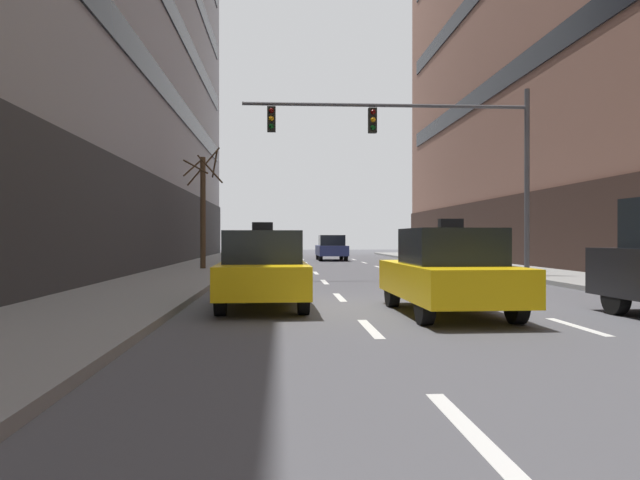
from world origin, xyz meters
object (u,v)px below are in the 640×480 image
at_px(car_driving_0, 275,250).
at_px(taxi_driving_3, 263,270).
at_px(taxi_driving_1, 448,272).
at_px(taxi_driving_2, 278,247).
at_px(traffic_signal_0, 428,142).
at_px(car_driving_4, 331,248).
at_px(street_tree_0, 203,206).

distance_m(car_driving_0, taxi_driving_3, 17.16).
distance_m(taxi_driving_1, taxi_driving_2, 29.37).
bearing_deg(traffic_signal_0, car_driving_0, 120.28).
xyz_separation_m(taxi_driving_1, traffic_signal_0, (1.93, 9.43, 3.89)).
relative_size(taxi_driving_3, traffic_signal_0, 0.43).
relative_size(taxi_driving_1, taxi_driving_2, 1.01).
bearing_deg(car_driving_4, taxi_driving_2, 146.05).
bearing_deg(taxi_driving_3, taxi_driving_2, 89.63).
bearing_deg(car_driving_4, car_driving_0, -112.45).
relative_size(taxi_driving_1, taxi_driving_3, 1.02).
xyz_separation_m(taxi_driving_2, street_tree_0, (-3.08, -14.39, 1.97)).
relative_size(taxi_driving_2, car_driving_4, 1.00).
distance_m(car_driving_0, street_tree_0, 5.17).
bearing_deg(car_driving_0, traffic_signal_0, -59.72).
distance_m(car_driving_4, street_tree_0, 13.88).
distance_m(taxi_driving_2, car_driving_4, 4.03).
xyz_separation_m(taxi_driving_2, taxi_driving_3, (-0.18, -27.78, -0.01)).
distance_m(taxi_driving_1, traffic_signal_0, 10.38).
bearing_deg(taxi_driving_2, car_driving_0, -90.63).
distance_m(taxi_driving_1, car_driving_4, 26.93).
relative_size(taxi_driving_1, car_driving_4, 1.01).
bearing_deg(car_driving_0, car_driving_4, 67.55).
bearing_deg(street_tree_0, car_driving_0, 51.80).
bearing_deg(traffic_signal_0, taxi_driving_3, -123.88).
bearing_deg(taxi_driving_1, car_driving_0, 100.39).
bearing_deg(car_driving_0, street_tree_0, -128.20).
xyz_separation_m(taxi_driving_2, traffic_signal_0, (5.21, -19.75, 3.90)).
xyz_separation_m(car_driving_0, taxi_driving_2, (0.12, 10.63, -0.04)).
bearing_deg(taxi_driving_3, taxi_driving_1, -21.98).
xyz_separation_m(car_driving_4, street_tree_0, (-6.42, -12.14, 1.97)).
relative_size(car_driving_4, traffic_signal_0, 0.43).
relative_size(car_driving_0, street_tree_0, 0.85).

